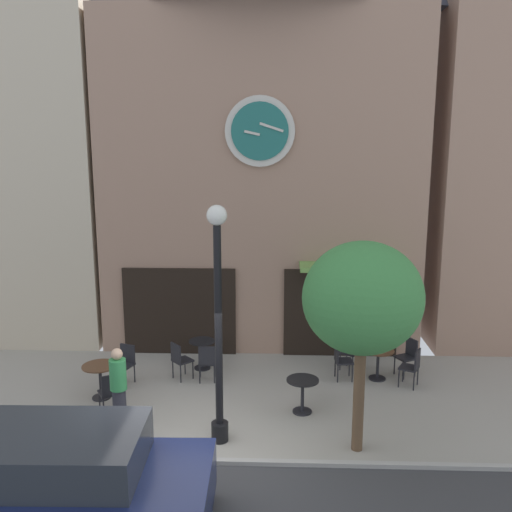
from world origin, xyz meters
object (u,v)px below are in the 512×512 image
object	(u,v)px
cafe_chair_near_tree	(347,348)
pedestrian_green	(119,389)
cafe_table_leftmost	(202,350)
cafe_table_center_left	(303,390)
cafe_chair_right_end	(110,390)
cafe_chair_left_end	(341,358)
cafe_chair_near_lamp	(180,358)
cafe_chair_curbside	(207,360)
cafe_chair_by_entrance	(408,354)
cafe_chair_facing_wall	(413,365)
street_lamp	(218,326)
cafe_table_center	(100,374)
cafe_chair_outer	(126,361)
cafe_table_near_door	(378,358)
parked_car_navy	(58,484)
street_tree	(363,299)

from	to	relation	value
cafe_chair_near_tree	pedestrian_green	world-z (taller)	pedestrian_green
cafe_table_leftmost	cafe_table_center_left	world-z (taller)	same
cafe_chair_right_end	pedestrian_green	xyz separation A→B (m)	(0.37, -0.62, 0.33)
cafe_table_center_left	cafe_chair_left_end	size ratio (longest dim) A/B	0.80
cafe_chair_near_lamp	cafe_chair_curbside	bearing A→B (deg)	-9.47
cafe_table_leftmost	cafe_chair_by_entrance	size ratio (longest dim) A/B	0.80
cafe_chair_by_entrance	cafe_chair_near_lamp	bearing A→B (deg)	-175.12
cafe_chair_facing_wall	pedestrian_green	size ratio (longest dim) A/B	0.54
street_lamp	cafe_table_center	world-z (taller)	street_lamp
cafe_chair_outer	cafe_chair_left_end	bearing A→B (deg)	4.20
cafe_chair_curbside	cafe_chair_outer	distance (m)	1.88
street_lamp	cafe_chair_by_entrance	world-z (taller)	street_lamp
cafe_chair_curbside	pedestrian_green	size ratio (longest dim) A/B	0.54
cafe_table_leftmost	cafe_chair_right_end	bearing A→B (deg)	-122.51
street_lamp	cafe_chair_facing_wall	size ratio (longest dim) A/B	4.91
cafe_table_near_door	cafe_chair_left_end	size ratio (longest dim) A/B	0.82
cafe_chair_curbside	cafe_chair_near_tree	xyz separation A→B (m)	(3.34, 0.88, 0.00)
cafe_table_center	pedestrian_green	bearing A→B (deg)	-59.26
pedestrian_green	parked_car_navy	xyz separation A→B (m)	(-0.05, -2.86, -0.10)
cafe_table_leftmost	cafe_chair_near_tree	xyz separation A→B (m)	(3.56, 0.11, 0.05)
cafe_table_near_door	parked_car_navy	xyz separation A→B (m)	(-5.44, -5.44, 0.23)
cafe_table_near_door	cafe_chair_curbside	distance (m)	4.00
cafe_table_center	parked_car_navy	world-z (taller)	parked_car_navy
cafe_table_leftmost	pedestrian_green	bearing A→B (deg)	-111.20
cafe_chair_curbside	pedestrian_green	world-z (taller)	pedestrian_green
cafe_chair_facing_wall	parked_car_navy	bearing A→B (deg)	-140.71
cafe_chair_left_end	cafe_chair_near_tree	bearing A→B (deg)	70.04
cafe_chair_right_end	parked_car_navy	size ratio (longest dim) A/B	0.21
cafe_chair_near_lamp	street_lamp	bearing A→B (deg)	-65.69
cafe_chair_curbside	cafe_chair_by_entrance	xyz separation A→B (m)	(4.75, 0.57, 0.00)
cafe_table_near_door	street_lamp	bearing A→B (deg)	-139.89
cafe_table_near_door	cafe_chair_right_end	size ratio (longest dim) A/B	0.82
cafe_chair_right_end	cafe_table_leftmost	bearing A→B (deg)	57.49
cafe_table_near_door	cafe_chair_near_tree	xyz separation A→B (m)	(-0.65, 0.57, 0.00)
cafe_chair_right_end	cafe_table_center_left	bearing A→B (deg)	3.65
pedestrian_green	cafe_table_near_door	bearing A→B (deg)	25.59
street_tree	parked_car_navy	distance (m)	5.51
cafe_table_center	cafe_chair_outer	size ratio (longest dim) A/B	0.85
cafe_table_center	cafe_chair_curbside	xyz separation A→B (m)	(2.21, 0.92, -0.03)
cafe_table_leftmost	cafe_chair_near_tree	world-z (taller)	cafe_chair_near_tree
street_lamp	cafe_chair_left_end	size ratio (longest dim) A/B	4.91
cafe_chair_near_lamp	cafe_table_center_left	bearing A→B (deg)	-28.43
street_tree	cafe_chair_near_lamp	xyz separation A→B (m)	(-3.73, 2.90, -2.30)
cafe_chair_by_entrance	parked_car_navy	xyz separation A→B (m)	(-6.21, -5.71, 0.23)
cafe_table_center	cafe_table_near_door	distance (m)	6.32
cafe_table_center_left	parked_car_navy	bearing A→B (deg)	-133.99
cafe_table_leftmost	cafe_chair_right_end	world-z (taller)	cafe_chair_right_end
cafe_table_leftmost	cafe_chair_near_lamp	world-z (taller)	cafe_chair_near_lamp
street_lamp	cafe_chair_facing_wall	world-z (taller)	street_lamp
street_tree	cafe_chair_by_entrance	size ratio (longest dim) A/B	4.27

